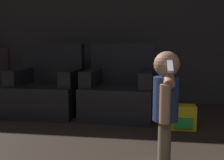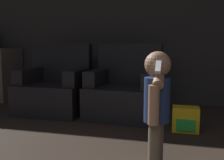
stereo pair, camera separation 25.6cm
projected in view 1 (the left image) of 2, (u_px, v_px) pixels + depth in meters
The scene contains 5 objects.
wall_back at pixel (123, 23), 4.06m from camera, with size 8.40×0.05×2.60m.
armchair_left at pixel (48, 89), 3.44m from camera, with size 0.88×0.79×0.95m.
armchair_right at pixel (120, 91), 3.29m from camera, with size 0.93×0.84×0.95m.
person_toddler at pixel (166, 99), 1.86m from camera, with size 0.19×0.34×0.87m.
toy_backpack at pixel (183, 117), 2.75m from camera, with size 0.27×0.19×0.27m.
Camera 1 is at (0.42, 0.37, 0.89)m, focal length 40.00 mm.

